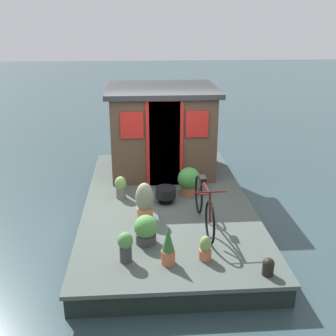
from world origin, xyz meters
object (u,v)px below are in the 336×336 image
potted_plant_basil (168,247)px  potted_plant_rosemary (146,230)px  potted_plant_thyme (145,201)px  mooring_bollard (268,266)px  potted_plant_fern (121,187)px  potted_plant_succulent (189,181)px  houseboat_cabin (162,129)px  potted_plant_geranium (205,248)px  charcoal_grill (166,193)px  potted_plant_lavender (125,245)px  bicycle (204,205)px

potted_plant_basil → potted_plant_rosemary: bearing=26.9°
potted_plant_thyme → mooring_bollard: size_ratio=2.60×
potted_plant_fern → potted_plant_thyme: size_ratio=0.66×
potted_plant_succulent → potted_plant_basil: bearing=166.3°
houseboat_cabin → potted_plant_geranium: bearing=-173.9°
potted_plant_succulent → potted_plant_rosemary: bearing=153.7°
potted_plant_basil → potted_plant_succulent: bearing=-13.7°
charcoal_grill → potted_plant_rosemary: bearing=164.7°
charcoal_grill → mooring_bollard: (-2.35, -1.19, -0.06)m
potted_plant_basil → houseboat_cabin: bearing=-2.0°
potted_plant_thyme → charcoal_grill: potted_plant_thyme is taller
potted_plant_geranium → potted_plant_lavender: 1.10m
houseboat_cabin → mooring_bollard: size_ratio=9.29×
charcoal_grill → houseboat_cabin: bearing=-1.2°
houseboat_cabin → potted_plant_succulent: (-1.43, -0.42, -0.63)m
bicycle → potted_plant_lavender: (-0.95, 1.23, -0.12)m
houseboat_cabin → potted_plant_rosemary: size_ratio=5.13×
potted_plant_geranium → potted_plant_succulent: potted_plant_succulent is taller
potted_plant_lavender → potted_plant_succulent: potted_plant_succulent is taller
potted_plant_fern → potted_plant_lavender: (-2.16, -0.15, 0.02)m
potted_plant_lavender → mooring_bollard: size_ratio=1.80×
potted_plant_thyme → potted_plant_lavender: bearing=167.4°
bicycle → potted_plant_geranium: size_ratio=4.68×
potted_plant_geranium → potted_plant_thyme: 1.55m
potted_plant_thyme → charcoal_grill: 0.74m
potted_plant_lavender → potted_plant_rosemary: bearing=-31.1°
potted_plant_rosemary → charcoal_grill: size_ratio=1.19×
mooring_bollard → potted_plant_succulent: bearing=15.4°
potted_plant_lavender → potted_plant_thyme: bearing=-12.6°
potted_plant_fern → mooring_bollard: 3.30m
potted_plant_geranium → potted_plant_fern: (2.19, 1.25, 0.05)m
houseboat_cabin → potted_plant_succulent: 1.63m
potted_plant_thyme → potted_plant_succulent: size_ratio=1.17×
bicycle → potted_plant_succulent: size_ratio=3.10×
charcoal_grill → potted_plant_geranium: bearing=-167.5°
potted_plant_rosemary → potted_plant_fern: bearing=14.5°
bicycle → potted_plant_basil: (-1.05, 0.65, -0.11)m
houseboat_cabin → potted_plant_thyme: 2.47m
potted_plant_fern → potted_plant_basil: size_ratio=0.78×
potted_plant_rosemary → potted_plant_lavender: (-0.48, 0.29, 0.02)m
potted_plant_thyme → potted_plant_basil: size_ratio=1.18×
potted_plant_rosemary → potted_plant_basil: (-0.57, -0.29, 0.04)m
potted_plant_lavender → mooring_bollard: (-0.45, -1.87, -0.12)m
potted_plant_basil → mooring_bollard: size_ratio=2.21×
potted_plant_succulent → charcoal_grill: size_ratio=1.46×
bicycle → potted_plant_rosemary: bicycle is taller
houseboat_cabin → potted_plant_basil: 3.79m
potted_plant_fern → charcoal_grill: (-0.27, -0.82, -0.04)m
potted_plant_basil → potted_plant_thyme: bearing=12.1°
potted_plant_lavender → potted_plant_succulent: bearing=-27.4°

